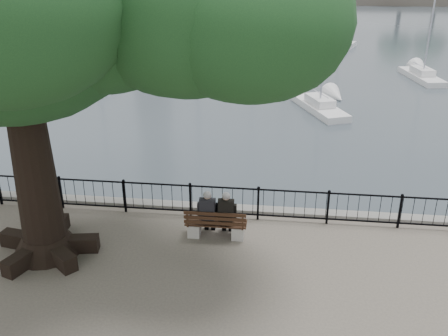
# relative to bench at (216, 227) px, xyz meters

# --- Properties ---
(harbor) EXTENTS (260.00, 260.00, 1.20)m
(harbor) POSITION_rel_bench_xyz_m (0.09, 1.63, -0.81)
(harbor) COLOR slate
(harbor) RESTS_ON ground
(railing) EXTENTS (22.06, 0.06, 1.00)m
(railing) POSITION_rel_bench_xyz_m (0.09, 1.13, 0.25)
(railing) COLOR black
(railing) RESTS_ON ground
(bench) EXTENTS (1.68, 0.51, 0.89)m
(bench) POSITION_rel_bench_xyz_m (0.00, 0.00, 0.00)
(bench) COLOR #A09C93
(bench) RESTS_ON ground
(person_left) EXTENTS (0.41, 0.69, 1.41)m
(person_left) POSITION_rel_bench_xyz_m (-0.22, 0.10, 0.34)
(person_left) COLOR black
(person_left) RESTS_ON ground
(person_right) EXTENTS (0.41, 0.69, 1.41)m
(person_right) POSITION_rel_bench_xyz_m (0.28, 0.10, 0.34)
(person_right) COLOR black
(person_right) RESTS_ON ground
(lion_monument) EXTENTS (5.81, 5.81, 8.61)m
(lion_monument) POSITION_rel_bench_xyz_m (2.09, 48.56, 0.84)
(lion_monument) COLOR slate
(lion_monument) RESTS_ON ground
(sailboat_a) EXTENTS (3.49, 5.51, 9.46)m
(sailboat_a) POSITION_rel_bench_xyz_m (-10.30, 19.47, -1.02)
(sailboat_a) COLOR white
(sailboat_a) RESTS_ON ground
(sailboat_b) EXTENTS (1.74, 4.96, 9.88)m
(sailboat_b) POSITION_rel_bench_xyz_m (-4.29, 22.03, -1.00)
(sailboat_b) COLOR white
(sailboat_b) RESTS_ON ground
(sailboat_c) EXTENTS (3.14, 5.07, 8.88)m
(sailboat_c) POSITION_rel_bench_xyz_m (3.72, 15.62, -1.02)
(sailboat_c) COLOR white
(sailboat_c) RESTS_ON ground
(sailboat_d) EXTENTS (2.29, 5.18, 9.39)m
(sailboat_d) POSITION_rel_bench_xyz_m (11.20, 23.98, -1.01)
(sailboat_d) COLOR white
(sailboat_d) RESTS_ON ground
(sailboat_e) EXTENTS (3.25, 5.62, 11.94)m
(sailboat_e) POSITION_rel_bench_xyz_m (-8.99, 31.76, -0.96)
(sailboat_e) COLOR white
(sailboat_e) RESTS_ON ground
(sailboat_f) EXTENTS (2.32, 5.18, 10.33)m
(sailboat_f) POSITION_rel_bench_xyz_m (1.87, 33.95, -0.99)
(sailboat_f) COLOR white
(sailboat_f) RESTS_ON ground
(sailboat_g) EXTENTS (3.64, 6.13, 11.82)m
(sailboat_g) POSITION_rel_bench_xyz_m (6.49, 34.47, -0.98)
(sailboat_g) COLOR white
(sailboat_g) RESTS_ON ground
(sailboat_h) EXTENTS (3.14, 6.42, 14.60)m
(sailboat_h) POSITION_rel_bench_xyz_m (-7.28, 39.90, -0.91)
(sailboat_h) COLOR white
(sailboat_h) RESTS_ON ground
(sailboat_i) EXTENTS (2.70, 5.57, 12.54)m
(sailboat_i) POSITION_rel_bench_xyz_m (6.14, 39.53, -0.94)
(sailboat_i) COLOR white
(sailboat_i) RESTS_ON ground
(sailboat_j) EXTENTS (1.95, 5.52, 10.20)m
(sailboat_j) POSITION_rel_bench_xyz_m (-0.72, 26.82, -1.00)
(sailboat_j) COLOR white
(sailboat_j) RESTS_ON ground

